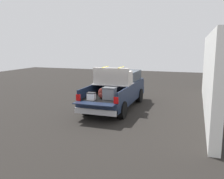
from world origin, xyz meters
name	(u,v)px	position (x,y,z in m)	size (l,w,h in m)	color
ground_plane	(116,108)	(0.00, 0.00, 0.00)	(40.00, 40.00, 0.00)	black
pickup_truck	(118,89)	(0.37, 0.00, 0.96)	(6.05, 2.06, 2.23)	#162138
building_facade	(210,73)	(1.21, -4.64, 1.92)	(11.78, 0.36, 3.84)	white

